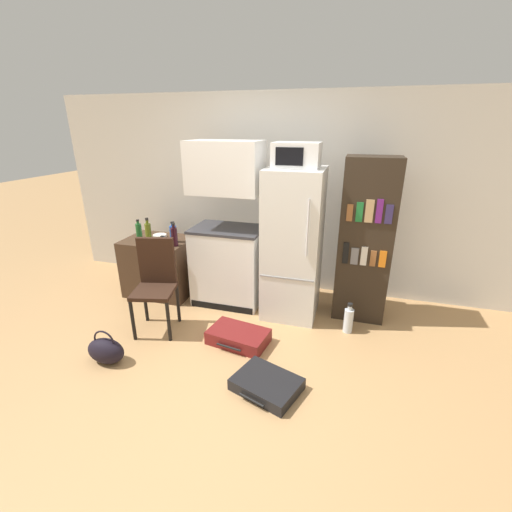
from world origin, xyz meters
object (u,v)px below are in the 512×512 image
chair (156,278)px  microwave (297,155)px  bottle_green_tall (139,231)px  kitchen_hutch (228,234)px  bowl (160,236)px  water_bottle_front (348,320)px  suitcase_small_flat (267,384)px  suitcase_large_flat (238,337)px  handbag (106,350)px  bottle_olive_oil (148,233)px  bookshelf (365,242)px  bottle_blue_soda (173,233)px  bottle_milk_white (163,243)px  refrigerator (293,245)px  bottle_wine_dark (174,236)px  side_table (160,266)px

chair → microwave: bearing=15.0°
bottle_green_tall → kitchen_hutch: bearing=4.1°
bowl → water_bottle_front: bearing=-8.2°
microwave → suitcase_small_flat: 2.18m
chair → suitcase_small_flat: bearing=-38.2°
suitcase_large_flat → handbag: bearing=-140.4°
suitcase_large_flat → suitcase_small_flat: bearing=-42.5°
bottle_green_tall → bottle_olive_oil: bearing=-29.2°
bookshelf → suitcase_small_flat: (-0.70, -1.47, -0.83)m
bottle_olive_oil → bowl: bearing=87.9°
microwave → bottle_blue_soda: size_ratio=1.83×
bottle_milk_white → bottle_green_tall: bearing=156.1°
bottle_green_tall → suitcase_small_flat: 2.49m
refrigerator → water_bottle_front: bearing=-22.0°
kitchen_hutch → bookshelf: size_ratio=1.07×
bottle_blue_soda → bottle_wine_dark: bearing=-56.4°
suitcase_small_flat → bowl: bearing=160.6°
bottle_blue_soda → bowl: (-0.24, 0.09, -0.08)m
bottle_olive_oil → suitcase_small_flat: bottle_olive_oil is taller
bottle_olive_oil → chair: size_ratio=0.32×
microwave → bottle_green_tall: microwave is taller
kitchen_hutch → bottle_milk_white: kitchen_hutch is taller
bottle_wine_dark → water_bottle_front: bottle_wine_dark is taller
bottle_green_tall → bowl: size_ratio=1.50×
refrigerator → handbag: (-1.45, -1.40, -0.70)m
microwave → bookshelf: microwave is taller
bowl → bookshelf: bearing=1.5°
chair → water_bottle_front: (1.97, 0.44, -0.43)m
bottle_blue_soda → bottle_wine_dark: 0.15m
bottle_blue_soda → microwave: bearing=0.5°
bottle_blue_soda → bowl: size_ratio=1.53×
bottle_wine_dark → microwave: bearing=5.7°
handbag → bottle_wine_dark: bearing=86.6°
bottle_milk_white → chair: size_ratio=0.14×
bottle_blue_soda → bottle_olive_oil: 0.29m
microwave → bottle_olive_oil: (-1.71, -0.15, -0.92)m
chair → bottle_green_tall: bearing=119.1°
bottle_wine_dark → bottle_olive_oil: size_ratio=0.87×
microwave → handbag: 2.60m
kitchen_hutch → bookshelf: 1.54m
suitcase_large_flat → handbag: 1.24m
handbag → bottle_milk_white: bearing=91.4°
bookshelf → bottle_blue_soda: 2.22m
refrigerator → suitcase_large_flat: (-0.38, -0.78, -0.76)m
refrigerator → bottle_milk_white: bearing=-171.2°
refrigerator → water_bottle_front: refrigerator is taller
bowl → kitchen_hutch: bearing=-1.4°
side_table → chair: (0.41, -0.73, 0.21)m
microwave → bottle_wine_dark: (-1.38, -0.14, -0.93)m
bottle_milk_white → water_bottle_front: bearing=-1.1°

